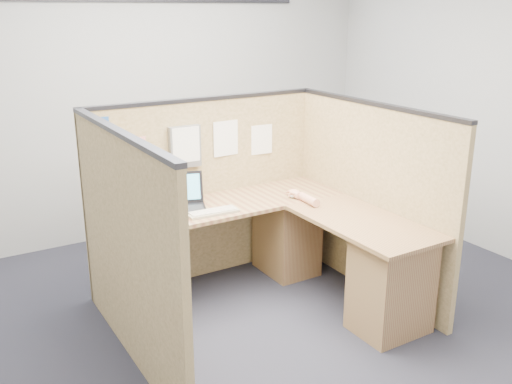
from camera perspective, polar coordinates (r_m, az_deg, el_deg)
floor at (r=4.30m, az=1.40°, el=-12.90°), size 5.00×5.00×0.00m
wall_back at (r=5.78m, az=-10.75°, el=9.57°), size 5.00×0.00×5.00m
wall_right at (r=5.53m, az=24.16°, el=7.99°), size 0.00×4.50×4.50m
cubicle_partitions at (r=4.31m, az=-1.57°, el=-1.56°), size 2.06×1.83×1.53m
l_desk at (r=4.42m, az=1.46°, el=-6.26°), size 1.95×1.75×0.73m
laptop at (r=4.42m, az=-7.76°, el=-0.86°), size 0.42×0.44×0.26m
keyboard at (r=4.29m, az=-4.34°, el=-2.02°), size 0.40×0.15×0.03m
mouse at (r=4.66m, az=3.81°, el=-0.29°), size 0.11×0.07×0.04m
hand_forearm at (r=4.57m, az=4.82°, el=-0.53°), size 0.10×0.36×0.07m
blue_poster at (r=4.32m, az=-15.55°, el=5.64°), size 0.18×0.01×0.24m
american_flag at (r=4.40m, az=-12.45°, el=4.31°), size 0.20×0.01×0.35m
file_holder at (r=4.55m, az=-7.11°, el=4.53°), size 0.26×0.05×0.33m
paper_left at (r=4.73m, az=-3.04°, el=5.37°), size 0.23×0.01×0.29m
paper_right at (r=4.91m, az=0.57°, el=5.26°), size 0.20×0.02×0.25m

